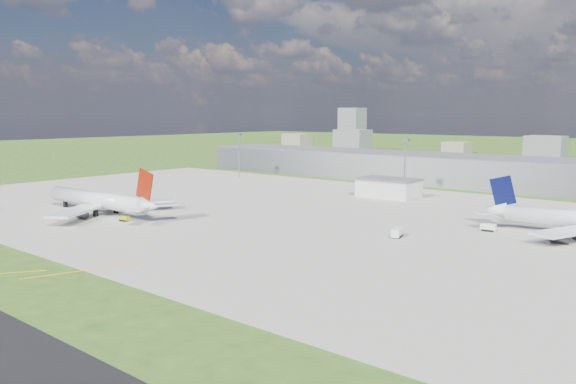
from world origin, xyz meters
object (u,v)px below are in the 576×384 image
Objects in this scene: airliner_red_twin at (101,201)px; tug_yellow at (124,219)px; van_white_far at (488,228)px; van_white_near at (397,233)px.

airliner_red_twin reaches higher than tug_yellow.
van_white_far is at bearing -154.86° from airliner_red_twin.
airliner_red_twin is at bearing 158.13° from tug_yellow.
van_white_near is (106.00, 34.97, -3.64)m from airliner_red_twin.
van_white_far is at bearing -48.65° from van_white_near.
van_white_near reaches higher than tug_yellow.
tug_yellow is 94.59m from van_white_near.
van_white_near is (86.63, 37.98, 0.51)m from tug_yellow.
tug_yellow is at bearing -153.60° from van_white_far.
airliner_red_twin is 138.73m from van_white_far.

